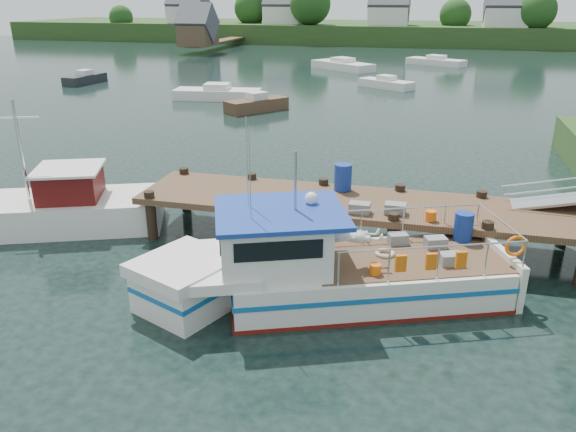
% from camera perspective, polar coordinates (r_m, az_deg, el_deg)
% --- Properties ---
extents(ground_plane, '(160.00, 160.00, 0.00)m').
position_cam_1_polar(ground_plane, '(17.90, 4.30, -2.46)').
color(ground_plane, black).
extents(far_shore, '(140.00, 42.55, 9.22)m').
position_cam_1_polar(far_shore, '(98.67, 13.42, 17.99)').
color(far_shore, '#29471D').
rests_on(far_shore, ground).
extents(dock, '(16.60, 3.00, 4.78)m').
position_cam_1_polar(dock, '(17.31, 26.25, 2.41)').
color(dock, brown).
rests_on(dock, ground).
extents(lobster_boat, '(9.42, 5.72, 4.68)m').
position_cam_1_polar(lobster_boat, '(14.14, 3.36, -5.46)').
color(lobster_boat, silver).
rests_on(lobster_boat, ground).
extents(work_boat, '(8.00, 4.86, 4.29)m').
position_cam_1_polar(work_boat, '(20.20, -23.43, 0.69)').
color(work_boat, silver).
rests_on(work_boat, ground).
extents(moored_rowboat, '(3.80, 4.36, 1.26)m').
position_cam_1_polar(moored_rowboat, '(38.28, -3.21, 11.29)').
color(moored_rowboat, brown).
rests_on(moored_rowboat, ground).
extents(moored_far, '(6.72, 4.89, 1.09)m').
position_cam_1_polar(moored_far, '(66.46, 14.79, 14.94)').
color(moored_far, silver).
rests_on(moored_far, ground).
extents(moored_a, '(6.59, 3.00, 1.17)m').
position_cam_1_polar(moored_a, '(43.06, -7.18, 12.25)').
color(moored_a, silver).
rests_on(moored_a, ground).
extents(moored_b, '(4.89, 3.89, 1.05)m').
position_cam_1_polar(moored_b, '(48.81, 9.94, 13.14)').
color(moored_b, silver).
rests_on(moored_b, ground).
extents(moored_d, '(7.24, 6.39, 1.23)m').
position_cam_1_polar(moored_d, '(60.70, 5.56, 15.01)').
color(moored_d, silver).
rests_on(moored_d, ground).
extents(moored_e, '(1.95, 4.41, 1.18)m').
position_cam_1_polar(moored_e, '(53.69, -19.93, 13.00)').
color(moored_e, black).
rests_on(moored_e, ground).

